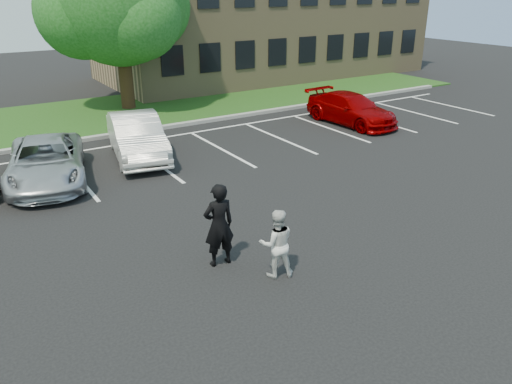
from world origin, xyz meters
TOP-DOWN VIEW (x-y plane):
  - ground_plane at (0.00, 0.00)m, footprint 90.00×90.00m
  - curb at (0.00, 12.00)m, footprint 40.00×0.30m
  - grass_strip at (0.00, 16.00)m, footprint 44.00×8.00m
  - stall_lines at (1.40, 8.95)m, footprint 34.00×5.36m
  - office_building at (14.00, 21.99)m, footprint 22.40×10.40m
  - man_black_suit at (-1.44, 0.31)m, footprint 0.76×0.53m
  - man_white_shirt at (-0.61, -0.80)m, footprint 0.95×0.85m
  - car_silver_minivan at (-3.70, 7.94)m, footprint 3.42×5.45m
  - car_white_sedan at (-0.30, 8.80)m, footprint 2.60×5.10m
  - car_red_compact at (9.78, 8.16)m, footprint 2.21×4.87m

SIDE VIEW (x-z plane):
  - ground_plane at x=0.00m, z-range 0.00..0.00m
  - stall_lines at x=1.40m, z-range 0.00..0.01m
  - grass_strip at x=0.00m, z-range 0.00..0.08m
  - curb at x=0.00m, z-range 0.00..0.15m
  - car_red_compact at x=9.78m, z-range 0.00..1.38m
  - car_silver_minivan at x=-3.70m, z-range 0.00..1.41m
  - man_white_shirt at x=-0.61m, z-range 0.00..1.60m
  - car_white_sedan at x=-0.30m, z-range 0.00..1.60m
  - man_black_suit at x=-1.44m, z-range 0.00..2.01m
  - office_building at x=14.00m, z-range 0.01..8.31m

